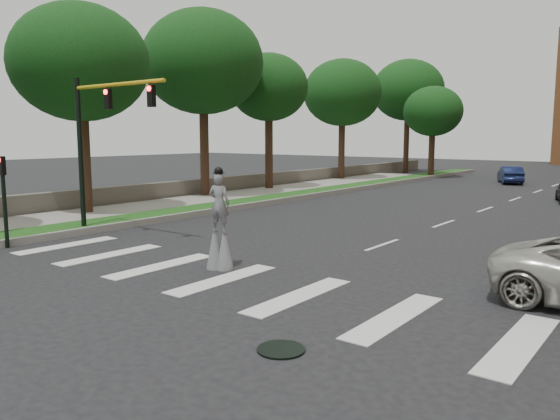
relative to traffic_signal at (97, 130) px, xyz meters
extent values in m
plane|color=black|center=(9.78, -3.00, -4.15)|extent=(160.00, 160.00, 0.00)
cube|color=#184814|center=(-1.72, 17.00, -4.03)|extent=(2.00, 60.00, 0.25)
cube|color=gray|center=(-0.67, 17.00, -4.01)|extent=(0.20, 60.00, 0.28)
cube|color=gray|center=(-4.72, 7.00, -4.06)|extent=(4.00, 60.00, 0.18)
cube|color=#5B564E|center=(-7.22, 19.00, -3.60)|extent=(0.50, 56.00, 1.10)
cylinder|color=black|center=(12.78, -5.00, -4.13)|extent=(0.90, 0.90, 0.04)
cylinder|color=black|center=(-1.22, 0.00, -1.05)|extent=(0.20, 0.20, 6.20)
cylinder|color=gold|center=(1.38, 0.00, 1.65)|extent=(5.20, 0.14, 0.14)
cube|color=black|center=(0.78, 0.00, 1.15)|extent=(0.28, 0.18, 0.75)
cylinder|color=#FF0C0C|center=(0.78, -0.10, 1.40)|extent=(0.18, 0.06, 0.18)
cube|color=black|center=(3.28, 0.00, 1.15)|extent=(0.28, 0.18, 0.75)
cylinder|color=#FF0C0C|center=(3.28, -0.10, 1.40)|extent=(0.18, 0.06, 0.18)
cylinder|color=black|center=(-0.52, -3.50, -2.65)|extent=(0.14, 0.14, 3.00)
cube|color=black|center=(-0.52, -3.50, -1.25)|extent=(0.25, 0.16, 0.65)
cylinder|color=#321E14|center=(7.74, -1.12, -3.60)|extent=(0.07, 0.07, 1.09)
cylinder|color=#321E14|center=(7.43, -1.22, -3.60)|extent=(0.07, 0.07, 1.09)
cone|color=slate|center=(7.74, -1.12, -3.47)|extent=(0.52, 0.52, 1.36)
cone|color=slate|center=(7.43, -1.22, -3.47)|extent=(0.52, 0.52, 1.36)
imported|color=slate|center=(7.58, -1.17, -2.18)|extent=(0.74, 0.60, 1.76)
sphere|color=black|center=(7.58, -1.17, -1.24)|extent=(0.26, 0.26, 0.26)
cylinder|color=black|center=(7.58, -1.17, -1.29)|extent=(0.34, 0.34, 0.02)
cube|color=yellow|center=(7.54, -1.04, -1.70)|extent=(0.22, 0.05, 0.10)
imported|color=#151F49|center=(6.44, 34.49, -3.43)|extent=(3.10, 4.59, 1.43)
cylinder|color=#321E14|center=(-5.26, 2.80, -1.28)|extent=(0.56, 0.56, 5.75)
ellipsoid|color=black|center=(-5.26, 2.80, 3.24)|extent=(6.57, 6.57, 5.59)
cylinder|color=#321E14|center=(-6.15, 11.87, -0.88)|extent=(0.56, 0.56, 6.54)
ellipsoid|color=black|center=(-6.15, 11.87, 4.27)|extent=(7.52, 7.52, 6.39)
cylinder|color=#321E14|center=(-5.79, 17.94, -1.21)|extent=(0.56, 0.56, 5.89)
ellipsoid|color=black|center=(-5.79, 17.94, 3.13)|extent=(5.57, 5.57, 4.74)
cylinder|color=#321E14|center=(-6.25, 28.71, -1.20)|extent=(0.56, 0.56, 5.90)
ellipsoid|color=black|center=(-6.25, 28.71, 3.43)|extent=(6.74, 6.74, 5.73)
cylinder|color=#321E14|center=(-5.81, 41.06, -0.79)|extent=(0.56, 0.56, 6.72)
ellipsoid|color=black|center=(-5.81, 41.06, 4.42)|extent=(7.39, 7.39, 6.28)
cylinder|color=#321E14|center=(-1.15, 36.40, -1.76)|extent=(0.56, 0.56, 4.78)
ellipsoid|color=black|center=(-1.15, 36.40, 1.98)|extent=(5.41, 5.41, 4.59)
camera|label=1|loc=(18.61, -12.65, -0.20)|focal=35.00mm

